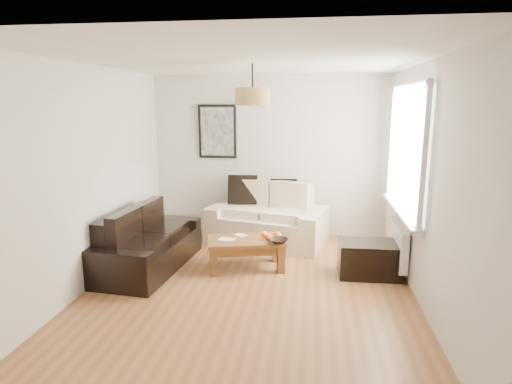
# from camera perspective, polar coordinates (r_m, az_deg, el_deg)

# --- Properties ---
(floor) EXTENTS (4.50, 4.50, 0.00)m
(floor) POSITION_cam_1_polar(r_m,az_deg,el_deg) (5.18, -0.89, -12.83)
(floor) COLOR brown
(floor) RESTS_ON ground
(ceiling) EXTENTS (3.80, 4.50, 0.00)m
(ceiling) POSITION_cam_1_polar(r_m,az_deg,el_deg) (4.73, -1.00, 17.17)
(ceiling) COLOR white
(ceiling) RESTS_ON floor
(wall_back) EXTENTS (3.80, 0.04, 2.60)m
(wall_back) POSITION_cam_1_polar(r_m,az_deg,el_deg) (6.99, 1.78, 4.76)
(wall_back) COLOR silver
(wall_back) RESTS_ON floor
(wall_front) EXTENTS (3.80, 0.04, 2.60)m
(wall_front) POSITION_cam_1_polar(r_m,az_deg,el_deg) (2.65, -8.19, -7.27)
(wall_front) COLOR silver
(wall_front) RESTS_ON floor
(wall_left) EXTENTS (0.04, 4.50, 2.60)m
(wall_left) POSITION_cam_1_polar(r_m,az_deg,el_deg) (5.40, -21.33, 1.85)
(wall_left) COLOR silver
(wall_left) RESTS_ON floor
(wall_right) EXTENTS (0.04, 4.50, 2.60)m
(wall_right) POSITION_cam_1_polar(r_m,az_deg,el_deg) (4.88, 21.69, 0.84)
(wall_right) COLOR silver
(wall_right) RESTS_ON floor
(window_bay) EXTENTS (0.14, 1.90, 1.60)m
(window_bay) POSITION_cam_1_polar(r_m,az_deg,el_deg) (5.61, 19.58, 5.41)
(window_bay) COLOR white
(window_bay) RESTS_ON wall_right
(radiator) EXTENTS (0.10, 0.90, 0.52)m
(radiator) POSITION_cam_1_polar(r_m,az_deg,el_deg) (5.85, 18.37, -6.52)
(radiator) COLOR white
(radiator) RESTS_ON wall_right
(poster) EXTENTS (0.62, 0.04, 0.87)m
(poster) POSITION_cam_1_polar(r_m,az_deg,el_deg) (7.06, -5.17, 8.05)
(poster) COLOR black
(poster) RESTS_ON wall_back
(pendant_shade) EXTENTS (0.40, 0.40, 0.20)m
(pendant_shade) POSITION_cam_1_polar(r_m,az_deg,el_deg) (5.00, -0.46, 12.63)
(pendant_shade) COLOR tan
(pendant_shade) RESTS_ON ceiling
(loveseat_cream) EXTENTS (1.95, 1.36, 0.88)m
(loveseat_cream) POSITION_cam_1_polar(r_m,az_deg,el_deg) (6.69, 1.51, -3.05)
(loveseat_cream) COLOR beige
(loveseat_cream) RESTS_ON floor
(sofa_leather) EXTENTS (1.01, 1.81, 0.75)m
(sofa_leather) POSITION_cam_1_polar(r_m,az_deg,el_deg) (5.86, -14.21, -6.28)
(sofa_leather) COLOR black
(sofa_leather) RESTS_ON floor
(coffee_table) EXTENTS (1.09, 0.76, 0.41)m
(coffee_table) POSITION_cam_1_polar(r_m,az_deg,el_deg) (5.71, -1.32, -8.23)
(coffee_table) COLOR brown
(coffee_table) RESTS_ON floor
(ottoman) EXTENTS (0.77, 0.51, 0.44)m
(ottoman) POSITION_cam_1_polar(r_m,az_deg,el_deg) (5.66, 14.89, -8.64)
(ottoman) COLOR black
(ottoman) RESTS_ON floor
(cushion_left) EXTENTS (0.48, 0.18, 0.47)m
(cushion_left) POSITION_cam_1_polar(r_m,az_deg,el_deg) (6.88, -1.78, 0.29)
(cushion_left) COLOR black
(cushion_left) RESTS_ON loveseat_cream
(cushion_right) EXTENTS (0.43, 0.17, 0.42)m
(cushion_right) POSITION_cam_1_polar(r_m,az_deg,el_deg) (6.81, 3.70, -0.04)
(cushion_right) COLOR black
(cushion_right) RESTS_ON loveseat_cream
(fruit_bowl) EXTENTS (0.26, 0.26, 0.06)m
(fruit_bowl) POSITION_cam_1_polar(r_m,az_deg,el_deg) (5.48, 3.06, -6.54)
(fruit_bowl) COLOR black
(fruit_bowl) RESTS_ON coffee_table
(orange_a) EXTENTS (0.12, 0.12, 0.09)m
(orange_a) POSITION_cam_1_polar(r_m,az_deg,el_deg) (5.60, 1.68, -6.01)
(orange_a) COLOR #F15214
(orange_a) RESTS_ON fruit_bowl
(orange_b) EXTENTS (0.10, 0.10, 0.09)m
(orange_b) POSITION_cam_1_polar(r_m,az_deg,el_deg) (5.70, 2.82, -5.69)
(orange_b) COLOR #ED5513
(orange_b) RESTS_ON fruit_bowl
(orange_c) EXTENTS (0.09, 0.09, 0.08)m
(orange_c) POSITION_cam_1_polar(r_m,az_deg,el_deg) (5.72, 1.08, -5.63)
(orange_c) COLOR orange
(orange_c) RESTS_ON fruit_bowl
(papers) EXTENTS (0.23, 0.17, 0.01)m
(papers) POSITION_cam_1_polar(r_m,az_deg,el_deg) (5.63, -3.89, -6.30)
(papers) COLOR white
(papers) RESTS_ON coffee_table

